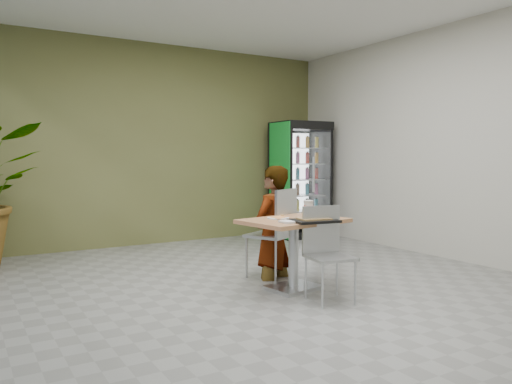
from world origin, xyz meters
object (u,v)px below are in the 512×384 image
seated_woman (272,235)px  beverage_fridge (301,180)px  cafeteria_tray (314,221)px  chair_far (278,226)px  chair_near (326,245)px  soda_cup (308,209)px  dining_table (294,239)px

seated_woman → beverage_fridge: 3.13m
cafeteria_tray → beverage_fridge: bearing=56.0°
chair_far → chair_near: bearing=59.1°
soda_cup → beverage_fridge: (1.96, 2.84, 0.16)m
soda_cup → cafeteria_tray: size_ratio=0.41×
dining_table → chair_far: chair_far is taller
chair_near → seated_woman: 1.01m
cafeteria_tray → dining_table: bearing=95.1°
soda_cup → beverage_fridge: beverage_fridge is taller
chair_near → seated_woman: size_ratio=0.57×
chair_far → cafeteria_tray: (-0.11, -0.82, 0.16)m
chair_near → soda_cup: (0.14, 0.47, 0.30)m
cafeteria_tray → beverage_fridge: 3.82m
dining_table → beverage_fridge: beverage_fridge is taller
chair_far → seated_woman: 0.13m
dining_table → beverage_fridge: (2.16, 2.85, 0.47)m
dining_table → beverage_fridge: 3.60m
dining_table → chair_near: 0.46m
chair_near → beverage_fridge: size_ratio=0.46×
chair_near → beverage_fridge: 3.94m
dining_table → chair_far: (0.14, 0.51, 0.07)m
soda_cup → cafeteria_tray: (-0.17, -0.32, -0.08)m
beverage_fridge → seated_woman: bearing=-129.2°
cafeteria_tray → beverage_fridge: beverage_fridge is taller
dining_table → chair_far: bearing=74.8°
beverage_fridge → chair_near: bearing=-119.5°
dining_table → seated_woman: seated_woman is taller
seated_woman → cafeteria_tray: bearing=59.5°
chair_far → chair_near: chair_far is taller
chair_far → soda_cup: size_ratio=5.58×
dining_table → cafeteria_tray: size_ratio=2.55×
cafeteria_tray → seated_woman: bearing=85.9°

